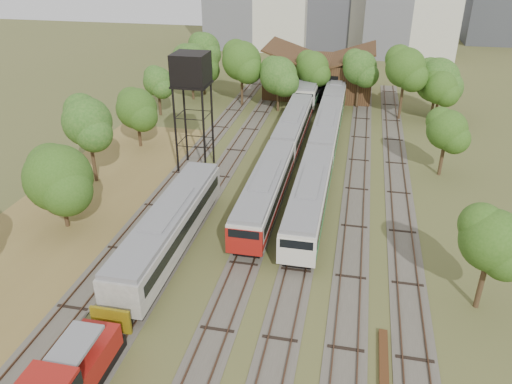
% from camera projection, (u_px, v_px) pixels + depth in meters
% --- Properties ---
extents(ground, '(240.00, 240.00, 0.00)m').
position_uv_depth(ground, '(236.00, 374.00, 28.22)').
color(ground, '#475123').
rests_on(ground, ground).
extents(dry_grass_patch, '(14.00, 60.00, 0.04)m').
position_uv_depth(dry_grass_patch, '(35.00, 257.00, 38.49)').
color(dry_grass_patch, brown).
rests_on(dry_grass_patch, ground).
extents(tracks, '(24.60, 80.00, 0.19)m').
position_uv_depth(tracks, '(289.00, 183.00, 50.11)').
color(tracks, '#4C473D').
rests_on(tracks, ground).
extents(railcar_red_set, '(2.84, 34.58, 3.51)m').
position_uv_depth(railcar_red_set, '(281.00, 154.00, 52.00)').
color(railcar_red_set, black).
rests_on(railcar_red_set, ground).
extents(railcar_green_set, '(2.88, 52.07, 3.56)m').
position_uv_depth(railcar_green_set, '(326.00, 131.00, 58.33)').
color(railcar_green_set, black).
rests_on(railcar_green_set, ground).
extents(railcar_rear, '(2.94, 16.08, 3.63)m').
position_uv_depth(railcar_rear, '(310.00, 86.00, 75.71)').
color(railcar_rear, black).
rests_on(railcar_rear, ground).
extents(shunter_locomotive, '(2.57, 8.10, 3.37)m').
position_uv_depth(shunter_locomotive, '(68.00, 380.00, 25.78)').
color(shunter_locomotive, black).
rests_on(shunter_locomotive, ground).
extents(old_grey_coach, '(3.01, 18.00, 3.72)m').
position_uv_depth(old_grey_coach, '(170.00, 228.00, 38.51)').
color(old_grey_coach, black).
rests_on(old_grey_coach, ground).
extents(water_tower, '(3.50, 3.50, 12.10)m').
position_uv_depth(water_tower, '(191.00, 72.00, 49.03)').
color(water_tower, black).
rests_on(water_tower, ground).
extents(rail_pile_far, '(0.52, 8.34, 0.27)m').
position_uv_depth(rail_pile_far, '(384.00, 383.00, 27.48)').
color(rail_pile_far, '#502E17').
rests_on(rail_pile_far, ground).
extents(maintenance_shed, '(16.45, 11.55, 7.58)m').
position_uv_depth(maintenance_shed, '(319.00, 75.00, 77.60)').
color(maintenance_shed, '#392415').
rests_on(maintenance_shed, ground).
extents(tree_band_left, '(8.58, 76.10, 8.66)m').
position_uv_depth(tree_band_left, '(131.00, 107.00, 56.03)').
color(tree_band_left, '#382616').
rests_on(tree_band_left, ground).
extents(tree_band_far, '(40.74, 9.82, 9.54)m').
position_uv_depth(tree_band_far, '(308.00, 69.00, 69.65)').
color(tree_band_far, '#382616').
rests_on(tree_band_far, ground).
extents(tree_band_right, '(5.44, 42.61, 7.25)m').
position_uv_depth(tree_band_right, '(452.00, 131.00, 49.52)').
color(tree_band_right, '#382616').
rests_on(tree_band_right, ground).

